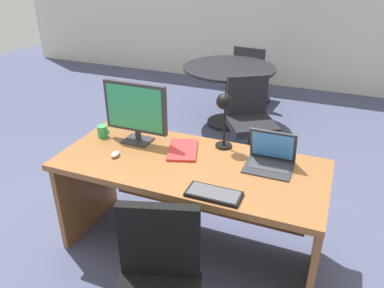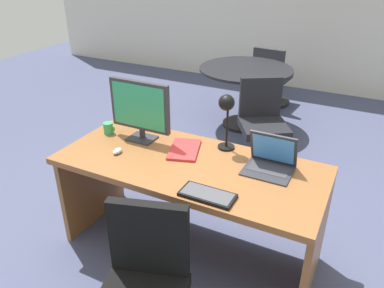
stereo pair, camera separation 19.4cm
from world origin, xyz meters
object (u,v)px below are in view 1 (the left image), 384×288
Objects in this scene: book at (183,150)px; coffee_mug at (103,131)px; laptop at (271,155)px; desk_lamp at (224,109)px; desk at (192,184)px; keyboard at (214,194)px; meeting_table at (229,81)px; mouse at (115,154)px; monitor at (136,110)px; meeting_chair_far at (251,80)px; meeting_chair_near at (250,127)px.

coffee_mug is at bearing -178.75° from book.
desk_lamp is at bearing 163.91° from laptop.
desk_lamp reaches higher than desk.
keyboard is 2.72m from meeting_table.
coffee_mug is (-0.65, -0.01, 0.04)m from book.
laptop is 0.95× the size of keyboard.
coffee_mug is at bearing 137.62° from mouse.
mouse is at bearing 166.62° from keyboard.
laptop is at bearing 1.61° from monitor.
desk_lamp is at bearing -80.51° from meeting_chair_far.
meeting_chair_near is 1.03× the size of meeting_chair_far.
coffee_mug is 0.12× the size of meeting_chair_far.
meeting_table is (-0.57, 2.04, -0.49)m from desk_lamp.
meeting_chair_far reaches higher than keyboard.
meeting_chair_near is (0.04, 1.52, -0.21)m from desk.
laptop is 3.06× the size of coffee_mug.
laptop is 0.44m from desk_lamp.
desk_lamp is 0.49× the size of meeting_chair_far.
meeting_chair_far is (-0.62, 3.51, -0.43)m from keyboard.
mouse is 2.45m from meeting_table.
book is 0.43× the size of meeting_chair_far.
meeting_table is 0.92m from meeting_chair_far.
book is 1.50m from meeting_chair_near.
desk_lamp is (-0.13, 0.58, 0.29)m from keyboard.
coffee_mug is 3.16m from meeting_chair_far.
meeting_table is at bearing 105.00° from keyboard.
desk is 1.60× the size of meeting_table.
book is at bearing -175.87° from laptop.
meeting_chair_far is (-0.49, 2.93, -0.72)m from desk_lamp.
monitor reaches higher than book.
meeting_chair_far is at bearing 82.54° from coffee_mug.
desk_lamp reaches higher than laptop.
book is 3.12m from meeting_chair_far.
desk_lamp reaches higher than meeting_chair_near.
desk_lamp is at bearing 59.13° from desk.
book is (-0.11, 0.08, 0.21)m from desk.
meeting_chair_near is at bearing 70.02° from monitor.
monitor is 0.90m from keyboard.
laptop is 0.35× the size of meeting_chair_near.
keyboard is at bearing -48.65° from book.
meeting_chair_far is (-0.85, 3.04, -0.49)m from laptop.
keyboard is 0.80m from mouse.
mouse is (-0.03, -0.26, -0.23)m from monitor.
coffee_mug is (-1.26, -0.06, -0.03)m from laptop.
laptop is at bearing 2.64° from coffee_mug.
desk is at bearing -38.31° from book.
desk is at bearing 17.81° from mouse.
laptop is 0.84× the size of book.
desk is 3.19m from meeting_chair_far.
laptop is at bearing -66.57° from meeting_table.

